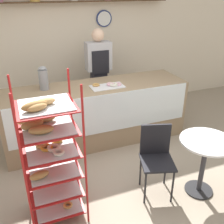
{
  "coord_description": "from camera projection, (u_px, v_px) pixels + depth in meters",
  "views": [
    {
      "loc": [
        -1.16,
        -2.59,
        2.34
      ],
      "look_at": [
        0.0,
        0.37,
        0.81
      ],
      "focal_mm": 42.0,
      "sensor_mm": 36.0,
      "label": 1
    }
  ],
  "objects": [
    {
      "name": "ground_plane",
      "position": [
        122.0,
        176.0,
        3.57
      ],
      "size": [
        14.0,
        14.0,
        0.0
      ],
      "primitive_type": "plane",
      "color": "gray"
    },
    {
      "name": "back_wall",
      "position": [
        74.0,
        43.0,
        4.93
      ],
      "size": [
        10.0,
        0.3,
        2.7
      ],
      "color": "beige",
      "rests_on": "ground_plane"
    },
    {
      "name": "display_counter",
      "position": [
        97.0,
        113.0,
        4.24
      ],
      "size": [
        2.88,
        0.79,
        0.95
      ],
      "color": "#937A5B",
      "rests_on": "ground_plane"
    },
    {
      "name": "pastry_rack",
      "position": [
        49.0,
        152.0,
        2.64
      ],
      "size": [
        0.59,
        0.52,
        1.6
      ],
      "color": "#A51919",
      "rests_on": "ground_plane"
    },
    {
      "name": "person_worker",
      "position": [
        99.0,
        73.0,
        4.66
      ],
      "size": [
        0.44,
        0.23,
        1.71
      ],
      "color": "#282833",
      "rests_on": "ground_plane"
    },
    {
      "name": "cafe_table",
      "position": [
        205.0,
        154.0,
        3.08
      ],
      "size": [
        0.63,
        0.63,
        0.74
      ],
      "color": "#262628",
      "rests_on": "ground_plane"
    },
    {
      "name": "cafe_chair",
      "position": [
        156.0,
        153.0,
        3.13
      ],
      "size": [
        0.48,
        0.48,
        0.88
      ],
      "rotation": [
        0.0,
        0.0,
        5.98
      ],
      "color": "black",
      "rests_on": "ground_plane"
    },
    {
      "name": "coffee_carafe",
      "position": [
        43.0,
        78.0,
        3.83
      ],
      "size": [
        0.14,
        0.14,
        0.35
      ],
      "color": "gray",
      "rests_on": "display_counter"
    },
    {
      "name": "donut_tray_counter",
      "position": [
        109.0,
        85.0,
        4.0
      ],
      "size": [
        0.51,
        0.28,
        0.05
      ],
      "color": "silver",
      "rests_on": "display_counter"
    }
  ]
}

